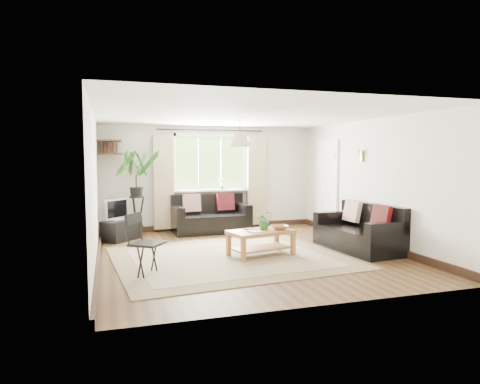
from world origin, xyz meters
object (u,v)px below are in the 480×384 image
object	(u,v)px
palm_stand	(136,193)
sofa_right	(358,228)
tv_stand	(121,230)
folding_chair	(147,245)
coffee_table	(261,243)
sofa_back	(211,214)

from	to	relation	value
palm_stand	sofa_right	bearing A→B (deg)	-35.47
tv_stand	folding_chair	bearing A→B (deg)	-129.35
tv_stand	folding_chair	distance (m)	2.81
coffee_table	folding_chair	xyz separation A→B (m)	(-1.95, -0.64, 0.22)
sofa_right	coffee_table	size ratio (longest dim) A/B	1.55
sofa_right	palm_stand	size ratio (longest dim) A/B	0.92
sofa_back	coffee_table	xyz separation A→B (m)	(0.28, -2.52, -0.18)
coffee_table	palm_stand	world-z (taller)	palm_stand
sofa_back	tv_stand	world-z (taller)	sofa_back
palm_stand	folding_chair	bearing A→B (deg)	-91.16
coffee_table	tv_stand	size ratio (longest dim) A/B	1.41
sofa_back	folding_chair	world-z (taller)	folding_chair
tv_stand	palm_stand	distance (m)	0.90
sofa_right	folding_chair	xyz separation A→B (m)	(-3.80, -0.56, 0.04)
coffee_table	palm_stand	bearing A→B (deg)	126.17
tv_stand	coffee_table	bearing A→B (deg)	-88.90
sofa_right	coffee_table	world-z (taller)	sofa_right
tv_stand	sofa_back	bearing A→B (deg)	-34.25
coffee_table	tv_stand	world-z (taller)	coffee_table
folding_chair	sofa_back	bearing A→B (deg)	6.71
tv_stand	palm_stand	xyz separation A→B (m)	(0.34, 0.44, 0.71)
sofa_right	tv_stand	bearing A→B (deg)	-124.18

